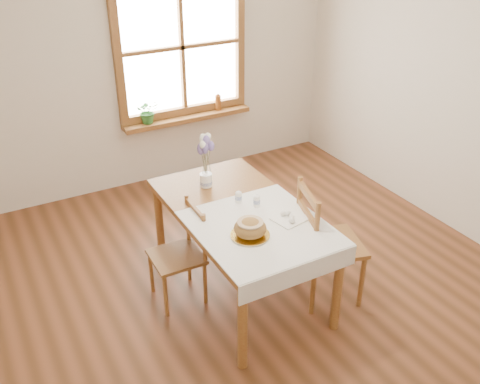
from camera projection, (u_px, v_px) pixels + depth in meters
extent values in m
plane|color=brown|center=(259.00, 309.00, 4.17)|extent=(5.00, 5.00, 0.00)
cube|color=silver|center=(136.00, 67.00, 5.46)|extent=(4.50, 0.10, 2.60)
cube|color=olive|center=(185.00, 110.00, 5.90)|extent=(1.46, 0.08, 0.08)
cube|color=olive|center=(117.00, 55.00, 5.27)|extent=(0.08, 0.08, 1.30)
cube|color=olive|center=(240.00, 40.00, 5.86)|extent=(0.08, 0.08, 1.30)
cube|color=olive|center=(182.00, 47.00, 5.56)|extent=(0.04, 0.06, 1.30)
cube|color=olive|center=(182.00, 47.00, 5.56)|extent=(1.30, 0.06, 0.04)
cube|color=white|center=(181.00, 47.00, 5.59)|extent=(1.30, 0.01, 1.30)
cube|color=olive|center=(188.00, 118.00, 5.89)|extent=(1.46, 0.20, 0.05)
cube|color=olive|center=(240.00, 212.00, 4.05)|extent=(0.90, 1.60, 0.05)
cylinder|color=olive|center=(243.00, 327.00, 3.50)|extent=(0.07, 0.07, 0.70)
cylinder|color=olive|center=(337.00, 290.00, 3.83)|extent=(0.07, 0.07, 0.70)
cylinder|color=olive|center=(159.00, 222.00, 4.63)|extent=(0.07, 0.07, 0.70)
cylinder|color=olive|center=(238.00, 200.00, 4.96)|extent=(0.07, 0.07, 0.70)
cube|color=white|center=(261.00, 228.00, 3.80)|extent=(0.91, 0.99, 0.01)
cylinder|color=white|center=(250.00, 235.00, 3.69)|extent=(0.29, 0.29, 0.01)
ellipsoid|color=olive|center=(250.00, 227.00, 3.66)|extent=(0.23, 0.23, 0.13)
cube|color=white|center=(290.00, 218.00, 3.89)|extent=(0.27, 0.24, 0.01)
cylinder|color=white|center=(257.00, 200.00, 4.03)|extent=(0.06, 0.06, 0.10)
cylinder|color=white|center=(239.00, 197.00, 4.09)|extent=(0.06, 0.06, 0.10)
cylinder|color=white|center=(206.00, 181.00, 4.32)|extent=(0.12, 0.12, 0.11)
imported|color=#2D6C2B|center=(148.00, 114.00, 5.63)|extent=(0.28, 0.30, 0.20)
cylinder|color=#954E1B|center=(218.00, 102.00, 5.99)|extent=(0.08, 0.08, 0.19)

